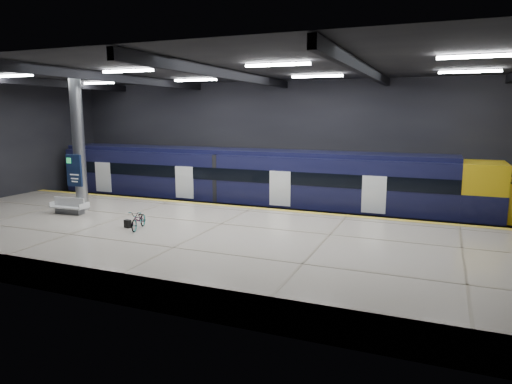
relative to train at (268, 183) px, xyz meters
The scene contains 10 objects.
ground 5.87m from the train, 88.38° to the right, with size 30.00×30.00×0.00m, color black.
room_shell 6.60m from the train, 88.39° to the right, with size 30.10×16.10×8.05m.
platform 8.14m from the train, 88.88° to the right, with size 30.00×11.00×1.10m, color beige.
safety_strip 2.91m from the train, 86.75° to the right, with size 30.00×0.40×0.01m, color gold.
rails 1.99m from the train, ahead, with size 30.00×1.52×0.16m.
train is the anchor object (origin of this frame).
bench 10.80m from the train, 136.10° to the right, with size 1.90×0.86×0.82m.
bicycle 9.14m from the train, 107.24° to the right, with size 0.55×1.59×0.83m, color #99999E.
pannier_bag 9.35m from the train, 110.77° to the right, with size 0.30×0.18×0.35m, color black.
info_column 10.48m from the train, 140.25° to the right, with size 0.90×0.78×6.90m.
Camera 1 is at (9.05, -19.06, 6.04)m, focal length 32.00 mm.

